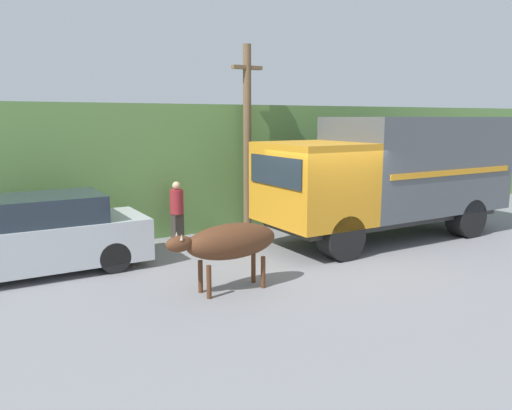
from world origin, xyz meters
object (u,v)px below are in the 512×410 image
(pedestrian_on_hill, at_px, (177,209))
(utility_pole, at_px, (247,136))
(brown_cow, at_px, (230,242))
(cargo_truck, at_px, (393,172))
(parked_suv, at_px, (38,236))

(pedestrian_on_hill, height_order, utility_pole, utility_pole)
(brown_cow, relative_size, pedestrian_on_hill, 1.40)
(cargo_truck, relative_size, pedestrian_on_hill, 4.49)
(parked_suv, bearing_deg, utility_pole, 11.98)
(cargo_truck, bearing_deg, parked_suv, 172.43)
(brown_cow, relative_size, utility_pole, 0.43)
(cargo_truck, xyz_separation_m, utility_pole, (-2.90, 2.80, 0.93))
(cargo_truck, height_order, utility_pole, utility_pole)
(pedestrian_on_hill, bearing_deg, brown_cow, 63.07)
(cargo_truck, bearing_deg, pedestrian_on_hill, 155.27)
(brown_cow, xyz_separation_m, utility_pole, (2.85, 4.34, 1.78))
(brown_cow, distance_m, parked_suv, 4.21)
(cargo_truck, distance_m, brown_cow, 6.02)
(cargo_truck, xyz_separation_m, brown_cow, (-5.75, -1.54, -0.86))
(parked_suv, height_order, pedestrian_on_hill, parked_suv)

